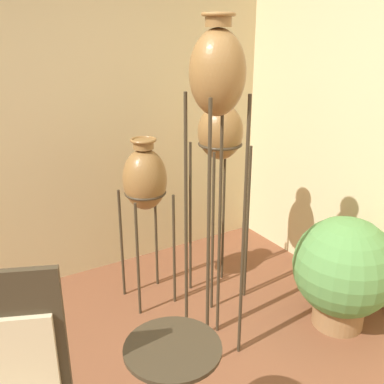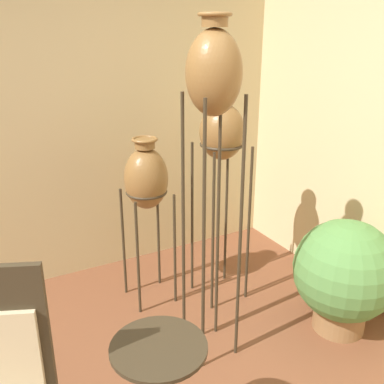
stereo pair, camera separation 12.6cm
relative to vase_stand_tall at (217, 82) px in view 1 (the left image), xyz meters
name	(u,v)px [view 1 (the left image)]	position (x,y,z in m)	size (l,w,h in m)	color
wall_back	(13,115)	(-0.79, 1.37, -0.32)	(8.20, 0.06, 2.70)	beige
vase_stand_tall	(217,82)	(0.00, 0.00, 0.00)	(0.29, 0.29, 2.00)	#382D1E
vase_stand_medium	(220,135)	(0.38, 0.51, -0.43)	(0.32, 0.32, 1.53)	#382D1E
vase_stand_short	(145,181)	(-0.10, 0.71, -0.73)	(0.31, 0.31, 1.24)	#382D1E
potted_plant	(344,270)	(0.87, -0.24, -1.25)	(0.67, 0.67, 0.78)	olive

